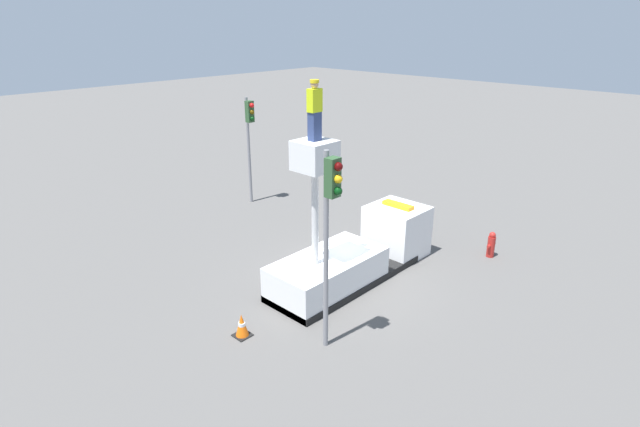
{
  "coord_description": "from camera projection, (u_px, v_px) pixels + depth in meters",
  "views": [
    {
      "loc": [
        -11.9,
        -10.05,
        8.6
      ],
      "look_at": [
        -2.38,
        -1.02,
        3.48
      ],
      "focal_mm": 28.0,
      "sensor_mm": 36.0,
      "label": 1
    }
  ],
  "objects": [
    {
      "name": "ground_plane",
      "position": [
        345.0,
        280.0,
        17.61
      ],
      "size": [
        120.0,
        120.0,
        0.0
      ],
      "primitive_type": "plane",
      "color": "#565451"
    },
    {
      "name": "bucket_truck",
      "position": [
        355.0,
        253.0,
        17.63
      ],
      "size": [
        6.95,
        2.11,
        5.27
      ],
      "color": "black",
      "rests_on": "ground"
    },
    {
      "name": "worker",
      "position": [
        315.0,
        111.0,
        14.34
      ],
      "size": [
        0.4,
        0.26,
        1.75
      ],
      "color": "navy",
      "rests_on": "bucket_truck"
    },
    {
      "name": "traffic_light_pole",
      "position": [
        330.0,
        215.0,
        12.59
      ],
      "size": [
        0.34,
        0.57,
        5.64
      ],
      "color": "gray",
      "rests_on": "ground"
    },
    {
      "name": "traffic_light_across",
      "position": [
        250.0,
        130.0,
        23.81
      ],
      "size": [
        0.34,
        0.57,
        5.21
      ],
      "color": "gray",
      "rests_on": "ground"
    },
    {
      "name": "fire_hydrant",
      "position": [
        491.0,
        245.0,
        19.2
      ],
      "size": [
        0.53,
        0.29,
        1.03
      ],
      "color": "#B2231E",
      "rests_on": "ground"
    },
    {
      "name": "traffic_cone_rear",
      "position": [
        242.0,
        326.0,
        14.41
      ],
      "size": [
        0.48,
        0.48,
        0.71
      ],
      "color": "black",
      "rests_on": "ground"
    }
  ]
}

